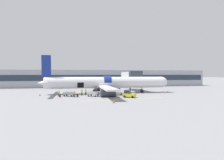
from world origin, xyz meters
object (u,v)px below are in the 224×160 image
Objects in this scene: baggage_tug_mid at (129,94)px; ground_crew_loader_a at (59,93)px; baggage_cart_loading at (69,94)px; suitcase_on_tarmac_upright at (60,96)px; baggage_cart_queued at (94,94)px; ground_crew_loader_b at (82,92)px; ground_crew_driver at (74,94)px; suitcase_on_tarmac_spare at (78,96)px; baggage_tug_lead at (118,92)px; ground_crew_supervisor at (86,92)px; airplane at (105,83)px.

baggage_tug_mid reaches higher than ground_crew_loader_a.
suitcase_on_tarmac_upright is (-2.18, -1.58, -0.29)m from baggage_cart_loading.
ground_crew_loader_b reaches higher than baggage_cart_queued.
baggage_cart_loading is 2.51m from ground_crew_driver.
baggage_cart_queued is 2.19× the size of ground_crew_driver.
suitcase_on_tarmac_upright is at bearing 177.29° from suitcase_on_tarmac_spare.
baggage_tug_mid is at bearing -76.31° from baggage_tug_lead.
baggage_tug_mid is 1.88× the size of ground_crew_supervisor.
suitcase_on_tarmac_spare is at bearing -124.17° from ground_crew_supervisor.
baggage_tug_lead is 5.32× the size of suitcase_on_tarmac_upright.
baggage_tug_lead is 5.80m from baggage_tug_mid.
airplane reaches higher than ground_crew_loader_a.
ground_crew_supervisor is at bearing 146.76° from baggage_tug_mid.
baggage_tug_mid is 0.88× the size of baggage_cart_loading.
ground_crew_driver is (3.75, -2.42, -0.00)m from ground_crew_loader_a.
airplane is at bearing 38.32° from ground_crew_driver.
baggage_cart_queued reaches higher than baggage_cart_loading.
airplane reaches higher than ground_crew_loader_b.
ground_crew_loader_a is 1.00× the size of ground_crew_driver.
ground_crew_driver is at bearing -122.66° from ground_crew_loader_b.
baggage_tug_lead is 3.96× the size of suitcase_on_tarmac_spare.
ground_crew_supervisor is at bearing 50.24° from ground_crew_driver.
airplane is 10.55m from suitcase_on_tarmac_spare.
baggage_tug_lead reaches higher than ground_crew_supervisor.
baggage_cart_loading is at bearing -165.75° from ground_crew_loader_b.
baggage_cart_queued is 4.54× the size of suitcase_on_tarmac_spare.
airplane is 8.13m from ground_crew_loader_b.
baggage_cart_queued is at bearing -55.26° from ground_crew_supervisor.
airplane is 23.23× the size of ground_crew_loader_a.
airplane is at bearing 27.44° from suitcase_on_tarmac_upright.
baggage_tug_mid is at bearing -12.27° from suitcase_on_tarmac_upright.
airplane is at bearing 30.03° from ground_crew_supervisor.
suitcase_on_tarmac_spare is (-12.02, 3.33, -0.40)m from baggage_tug_mid.
ground_crew_loader_b is (-10.94, 5.89, 0.17)m from baggage_tug_mid.
ground_crew_driver is 4.64m from ground_crew_supervisor.
suitcase_on_tarmac_spare is (4.19, -0.20, 0.10)m from suitcase_on_tarmac_upright.
ground_crew_loader_a is (-16.60, 5.33, 0.12)m from baggage_tug_mid.
suitcase_on_tarmac_spare is at bearing -167.79° from baggage_tug_lead.
baggage_cart_loading is at bearing 160.01° from baggage_tug_mid.
ground_crew_loader_b reaches higher than ground_crew_driver.
suitcase_on_tarmac_upright is 4.20m from suitcase_on_tarmac_spare.
baggage_cart_queued reaches higher than suitcase_on_tarmac_spare.
ground_crew_driver reaches higher than suitcase_on_tarmac_upright.
ground_crew_loader_a is 0.95× the size of ground_crew_supervisor.
airplane is 7.55m from baggage_cart_queued.
ground_crew_supervisor is (4.15, 1.37, 0.38)m from baggage_cart_loading.
suitcase_on_tarmac_spare is (-1.08, -2.56, -0.57)m from ground_crew_loader_b.
ground_crew_supervisor is (1.06, 0.59, -0.00)m from ground_crew_loader_b.
baggage_tug_lead reaches higher than baggage_cart_loading.
suitcase_on_tarmac_upright is at bearing -144.19° from baggage_cart_loading.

